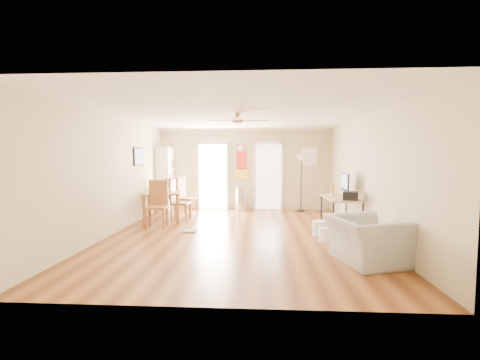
# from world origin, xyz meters

# --- Properties ---
(floor) EXTENTS (7.00, 7.00, 0.00)m
(floor) POSITION_xyz_m (0.00, 0.00, 0.00)
(floor) COLOR brown
(floor) RESTS_ON ground
(ceiling) EXTENTS (5.50, 7.00, 0.00)m
(ceiling) POSITION_xyz_m (0.00, 0.00, 2.60)
(ceiling) COLOR silver
(ceiling) RESTS_ON floor
(wall_back) EXTENTS (5.50, 0.04, 2.60)m
(wall_back) POSITION_xyz_m (0.00, 3.50, 1.30)
(wall_back) COLOR beige
(wall_back) RESTS_ON floor
(wall_front) EXTENTS (5.50, 0.04, 2.60)m
(wall_front) POSITION_xyz_m (0.00, -3.50, 1.30)
(wall_front) COLOR beige
(wall_front) RESTS_ON floor
(wall_left) EXTENTS (0.04, 7.00, 2.60)m
(wall_left) POSITION_xyz_m (-2.75, 0.00, 1.30)
(wall_left) COLOR beige
(wall_left) RESTS_ON floor
(wall_right) EXTENTS (0.04, 7.00, 2.60)m
(wall_right) POSITION_xyz_m (2.75, 0.00, 1.30)
(wall_right) COLOR beige
(wall_right) RESTS_ON floor
(crown_molding) EXTENTS (5.50, 7.00, 0.08)m
(crown_molding) POSITION_xyz_m (0.00, 0.00, 2.56)
(crown_molding) COLOR white
(crown_molding) RESTS_ON wall_back
(kitchen_doorway) EXTENTS (0.90, 0.10, 2.10)m
(kitchen_doorway) POSITION_xyz_m (-1.05, 3.48, 1.05)
(kitchen_doorway) COLOR white
(kitchen_doorway) RESTS_ON wall_back
(bathroom_doorway) EXTENTS (0.80, 0.10, 2.10)m
(bathroom_doorway) POSITION_xyz_m (0.75, 3.48, 1.05)
(bathroom_doorway) COLOR white
(bathroom_doorway) RESTS_ON wall_back
(wall_decal) EXTENTS (0.46, 0.03, 1.10)m
(wall_decal) POSITION_xyz_m (-0.13, 3.48, 1.55)
(wall_decal) COLOR red
(wall_decal) RESTS_ON wall_back
(ac_grille) EXTENTS (0.50, 0.04, 0.60)m
(ac_grille) POSITION_xyz_m (2.05, 3.47, 1.70)
(ac_grille) COLOR white
(ac_grille) RESTS_ON wall_back
(framed_poster) EXTENTS (0.04, 0.66, 0.48)m
(framed_poster) POSITION_xyz_m (-2.73, 1.40, 1.70)
(framed_poster) COLOR black
(framed_poster) RESTS_ON wall_left
(ceiling_fan) EXTENTS (1.24, 1.24, 0.20)m
(ceiling_fan) POSITION_xyz_m (0.00, -0.30, 2.43)
(ceiling_fan) COLOR #593819
(ceiling_fan) RESTS_ON ceiling
(bookshelf) EXTENTS (0.54, 0.95, 2.00)m
(bookshelf) POSITION_xyz_m (-2.53, 3.23, 1.00)
(bookshelf) COLOR white
(bookshelf) RESTS_ON floor
(dining_table) EXTENTS (1.27, 1.73, 0.78)m
(dining_table) POSITION_xyz_m (-2.15, 1.56, 0.39)
(dining_table) COLOR #985A31
(dining_table) RESTS_ON floor
(dining_chair_right_a) EXTENTS (0.57, 0.57, 1.11)m
(dining_chair_right_a) POSITION_xyz_m (-1.60, 2.16, 0.56)
(dining_chair_right_a) COLOR #AC7537
(dining_chair_right_a) RESTS_ON floor
(dining_chair_right_b) EXTENTS (0.45, 0.45, 1.10)m
(dining_chair_right_b) POSITION_xyz_m (-1.60, 1.30, 0.55)
(dining_chair_right_b) COLOR olive
(dining_chair_right_b) RESTS_ON floor
(dining_chair_near) EXTENTS (0.49, 0.49, 1.12)m
(dining_chair_near) POSITION_xyz_m (-1.99, 0.52, 0.56)
(dining_chair_near) COLOR olive
(dining_chair_near) RESTS_ON floor
(dining_chair_far) EXTENTS (0.47, 0.47, 1.05)m
(dining_chair_far) POSITION_xyz_m (-2.08, 2.58, 0.53)
(dining_chair_far) COLOR #AA6C36
(dining_chair_far) RESTS_ON floor
(trash_can) EXTENTS (0.40, 0.40, 0.72)m
(trash_can) POSITION_xyz_m (-0.12, 3.19, 0.36)
(trash_can) COLOR silver
(trash_can) RESTS_ON floor
(torchiere_lamp) EXTENTS (0.41, 0.41, 1.75)m
(torchiere_lamp) POSITION_xyz_m (1.76, 3.16, 0.87)
(torchiere_lamp) COLOR black
(torchiere_lamp) RESTS_ON floor
(computer_desk) EXTENTS (0.70, 1.40, 0.75)m
(computer_desk) POSITION_xyz_m (2.35, 0.64, 0.38)
(computer_desk) COLOR tan
(computer_desk) RESTS_ON floor
(imac) EXTENTS (0.16, 0.60, 0.56)m
(imac) POSITION_xyz_m (2.47, 0.72, 1.03)
(imac) COLOR black
(imac) RESTS_ON computer_desk
(keyboard) EXTENTS (0.17, 0.38, 0.01)m
(keyboard) POSITION_xyz_m (2.20, 1.12, 0.76)
(keyboard) COLOR silver
(keyboard) RESTS_ON computer_desk
(printer) EXTENTS (0.40, 0.43, 0.19)m
(printer) POSITION_xyz_m (2.45, 0.19, 0.84)
(printer) COLOR black
(printer) RESTS_ON computer_desk
(orange_bottle) EXTENTS (0.09, 0.09, 0.23)m
(orange_bottle) POSITION_xyz_m (2.30, 1.30, 0.87)
(orange_bottle) COLOR orange
(orange_bottle) RESTS_ON computer_desk
(wastebasket_a) EXTENTS (0.36, 0.36, 0.33)m
(wastebasket_a) POSITION_xyz_m (1.74, -0.07, 0.16)
(wastebasket_a) COLOR silver
(wastebasket_a) RESTS_ON floor
(wastebasket_b) EXTENTS (0.25, 0.25, 0.27)m
(wastebasket_b) POSITION_xyz_m (1.77, -0.52, 0.14)
(wastebasket_b) COLOR white
(wastebasket_b) RESTS_ON floor
(floor_cloth) EXTENTS (0.29, 0.23, 0.04)m
(floor_cloth) POSITION_xyz_m (-1.11, 0.14, 0.02)
(floor_cloth) COLOR gray
(floor_cloth) RESTS_ON floor
(armchair) EXTENTS (1.23, 1.33, 0.73)m
(armchair) POSITION_xyz_m (2.15, -1.80, 0.36)
(armchair) COLOR #A3A39E
(armchair) RESTS_ON floor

